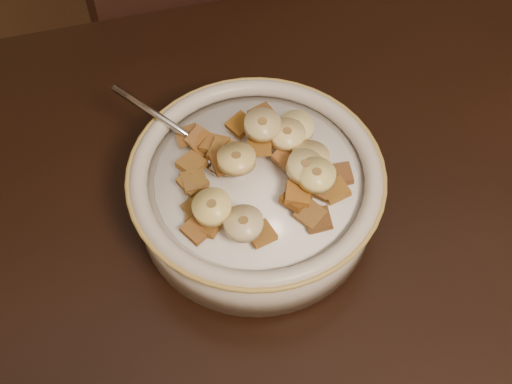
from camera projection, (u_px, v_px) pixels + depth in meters
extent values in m
cube|color=black|center=(261.00, 101.00, 0.98)|extent=(0.57, 0.57, 1.03)
cylinder|color=beige|center=(256.00, 195.00, 0.57)|extent=(0.21, 0.21, 0.05)
cylinder|color=white|center=(256.00, 179.00, 0.54)|extent=(0.17, 0.17, 0.00)
ellipsoid|color=#B7B7B7|center=(223.00, 158.00, 0.55)|extent=(0.06, 0.06, 0.01)
cube|color=brown|center=(197.00, 207.00, 0.52)|extent=(0.03, 0.03, 0.01)
cube|color=brown|center=(240.00, 125.00, 0.56)|extent=(0.03, 0.03, 0.01)
cube|color=#9C6224|center=(192.00, 164.00, 0.54)|extent=(0.03, 0.03, 0.01)
cube|color=brown|center=(310.00, 214.00, 0.52)|extent=(0.03, 0.03, 0.01)
cube|color=brown|center=(294.00, 147.00, 0.55)|extent=(0.03, 0.03, 0.01)
cube|color=#9D6228|center=(215.00, 145.00, 0.55)|extent=(0.03, 0.03, 0.01)
cube|color=brown|center=(199.00, 213.00, 0.52)|extent=(0.03, 0.03, 0.01)
cube|color=brown|center=(262.00, 114.00, 0.58)|extent=(0.02, 0.02, 0.01)
cube|color=brown|center=(288.00, 157.00, 0.54)|extent=(0.03, 0.03, 0.01)
cube|color=brown|center=(277.00, 132.00, 0.56)|extent=(0.03, 0.03, 0.01)
cube|color=brown|center=(200.00, 140.00, 0.56)|extent=(0.03, 0.03, 0.01)
cube|color=brown|center=(224.00, 149.00, 0.54)|extent=(0.03, 0.03, 0.01)
cube|color=brown|center=(192.00, 182.00, 0.53)|extent=(0.03, 0.03, 0.01)
cube|color=brown|center=(221.00, 153.00, 0.54)|extent=(0.03, 0.03, 0.01)
cube|color=brown|center=(340.00, 174.00, 0.54)|extent=(0.02, 0.02, 0.01)
cube|color=brown|center=(261.00, 234.00, 0.51)|extent=(0.02, 0.02, 0.01)
cube|color=brown|center=(188.00, 135.00, 0.56)|extent=(0.02, 0.02, 0.01)
cube|color=brown|center=(321.00, 187.00, 0.53)|extent=(0.03, 0.03, 0.01)
cube|color=brown|center=(224.00, 162.00, 0.53)|extent=(0.02, 0.02, 0.01)
cube|color=brown|center=(208.00, 225.00, 0.51)|extent=(0.03, 0.03, 0.01)
cube|color=brown|center=(296.00, 147.00, 0.55)|extent=(0.02, 0.02, 0.01)
cube|color=#976518|center=(335.00, 190.00, 0.53)|extent=(0.02, 0.02, 0.01)
cube|color=brown|center=(319.00, 220.00, 0.52)|extent=(0.02, 0.02, 0.01)
cube|color=brown|center=(296.00, 199.00, 0.52)|extent=(0.03, 0.03, 0.01)
cube|color=brown|center=(279.00, 138.00, 0.55)|extent=(0.03, 0.03, 0.01)
cube|color=brown|center=(194.00, 182.00, 0.53)|extent=(0.02, 0.02, 0.01)
cube|color=brown|center=(197.00, 229.00, 0.51)|extent=(0.03, 0.03, 0.01)
cube|color=#94611E|center=(298.00, 194.00, 0.52)|extent=(0.03, 0.03, 0.01)
cube|color=brown|center=(204.00, 145.00, 0.55)|extent=(0.03, 0.03, 0.01)
cube|color=#8F6117|center=(260.00, 146.00, 0.54)|extent=(0.02, 0.03, 0.01)
cylinder|color=#EACD7C|center=(310.00, 157.00, 0.53)|extent=(0.03, 0.03, 0.01)
cylinder|color=beige|center=(244.00, 223.00, 0.50)|extent=(0.04, 0.04, 0.01)
cylinder|color=beige|center=(316.00, 175.00, 0.51)|extent=(0.03, 0.03, 0.01)
cylinder|color=#FAE397|center=(287.00, 134.00, 0.54)|extent=(0.03, 0.03, 0.01)
cylinder|color=#DEBD70|center=(236.00, 159.00, 0.51)|extent=(0.04, 0.04, 0.02)
cylinder|color=#D3BC8B|center=(262.00, 125.00, 0.54)|extent=(0.04, 0.04, 0.01)
cylinder|color=#E8DA8F|center=(296.00, 127.00, 0.55)|extent=(0.04, 0.04, 0.01)
cylinder|color=#E2CA84|center=(305.00, 167.00, 0.52)|extent=(0.04, 0.04, 0.02)
cylinder|color=#E8DB71|center=(212.00, 207.00, 0.50)|extent=(0.04, 0.04, 0.01)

